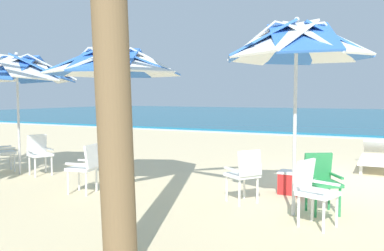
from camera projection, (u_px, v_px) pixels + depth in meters
The scene contains 13 objects.
ground_plane at pixel (370, 182), 8.07m from camera, with size 80.00×80.00×0.00m, color beige.
surf_foam at pixel (382, 139), 16.18m from camera, with size 80.00×0.70×0.01m, color white.
beach_umbrella_0 at pixel (296, 45), 5.67m from camera, with size 2.05×2.05×2.80m.
plastic_chair_0 at pixel (245, 172), 6.49m from camera, with size 0.63×0.62×0.87m.
plastic_chair_1 at pixel (321, 179), 5.98m from camera, with size 0.61×0.62×0.87m.
plastic_chair_2 at pixel (313, 188), 5.36m from camera, with size 0.58×0.56×0.87m.
beach_umbrella_1 at pixel (114, 63), 7.20m from camera, with size 2.47×2.47×2.61m.
plastic_chair_3 at pixel (86, 165), 7.15m from camera, with size 0.54×0.51×0.87m.
beach_umbrella_2 at pixel (17, 70), 8.77m from camera, with size 2.48×2.48×2.64m.
plastic_chair_4 at pixel (1, 150), 9.13m from camera, with size 0.60×0.61×0.87m.
plastic_chair_5 at pixel (39, 152), 8.84m from camera, with size 0.60×0.58×0.87m.
sun_lounger_1 at pixel (375, 157), 9.53m from camera, with size 0.65×2.15×0.62m.
cooler_box at pixel (293, 183), 7.11m from camera, with size 0.50×0.34×0.40m.
Camera 1 is at (0.37, -8.71, 1.71)m, focal length 38.26 mm.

